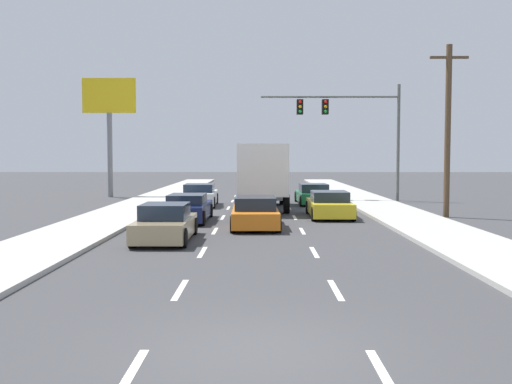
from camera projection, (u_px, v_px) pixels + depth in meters
ground_plane at (259, 207)px, 33.76m from camera, size 140.00×140.00×0.00m
sidewalk_right at (398, 214)px, 28.73m from camera, size 3.16×80.00×0.14m
sidewalk_left at (119, 214)px, 28.81m from camera, size 3.16×80.00×0.14m
lane_markings at (259, 208)px, 32.82m from camera, size 3.54×62.00×0.01m
car_white at (200, 196)px, 34.06m from camera, size 2.03×4.29×1.30m
car_navy at (188, 209)px, 26.20m from camera, size 1.91×4.62×1.23m
car_tan at (165, 224)px, 20.17m from camera, size 1.85×4.26×1.29m
box_truck at (263, 173)px, 31.82m from camera, size 2.71×8.19×3.49m
car_orange at (255, 213)px, 23.94m from camera, size 2.01×4.56×1.27m
car_green at (313, 195)px, 35.54m from camera, size 2.02×4.67×1.23m
car_yellow at (329, 205)px, 27.95m from camera, size 2.02×4.63×1.24m
traffic_signal_mast at (343, 116)px, 37.80m from camera, size 8.96×0.69×7.49m
utility_pole_mid at (448, 129)px, 27.71m from camera, size 1.80×0.28×8.12m
roadside_billboard at (109, 113)px, 41.09m from camera, size 3.72×0.36×8.32m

